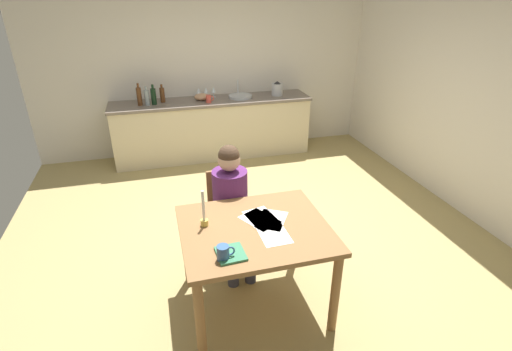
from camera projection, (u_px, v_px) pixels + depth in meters
name	position (u px, v px, depth m)	size (l,w,h in m)	color
ground_plane	(249.00, 232.00, 4.27)	(5.20, 5.20, 0.04)	tan
wall_back	(207.00, 68.00, 5.94)	(5.20, 0.12, 2.60)	silver
wall_right	(473.00, 99.00, 4.30)	(0.12, 5.20, 2.60)	silver
kitchen_counter	(213.00, 128.00, 6.00)	(3.01, 0.64, 0.90)	beige
dining_table	(255.00, 239.00, 3.00)	(1.13, 0.97, 0.76)	olive
chair_at_table	(229.00, 211.00, 3.69)	(0.41, 0.41, 0.88)	olive
person_seated	(232.00, 201.00, 3.48)	(0.33, 0.60, 1.19)	#592666
coffee_mug	(224.00, 253.00, 2.58)	(0.13, 0.08, 0.11)	#33598C
candlestick	(204.00, 216.00, 2.94)	(0.06, 0.06, 0.30)	gold
book_magazine	(231.00, 254.00, 2.64)	(0.19, 0.21, 0.02)	#387D57
paper_letter	(271.00, 220.00, 3.05)	(0.21, 0.30, 0.00)	white
paper_bill	(261.00, 217.00, 3.08)	(0.21, 0.30, 0.00)	white
paper_envelope	(274.00, 234.00, 2.87)	(0.21, 0.30, 0.00)	white
paper_receipt	(260.00, 219.00, 3.05)	(0.21, 0.30, 0.00)	white
sink_unit	(240.00, 96.00, 5.90)	(0.36, 0.36, 0.24)	#B2B7BC
bottle_oil	(139.00, 96.00, 5.47)	(0.07, 0.07, 0.31)	#593319
bottle_vinegar	(147.00, 97.00, 5.48)	(0.07, 0.07, 0.27)	#8C999E
bottle_wine_red	(154.00, 96.00, 5.52)	(0.08, 0.08, 0.29)	black
bottle_sauce	(162.00, 95.00, 5.63)	(0.07, 0.07, 0.26)	#593319
mixing_bowl	(201.00, 97.00, 5.77)	(0.21, 0.21, 0.10)	tan
stovetop_kettle	(277.00, 89.00, 6.01)	(0.18, 0.18, 0.22)	#B7BABF
wine_glass_near_sink	(214.00, 90.00, 5.90)	(0.07, 0.07, 0.15)	silver
wine_glass_by_kettle	(206.00, 90.00, 5.87)	(0.07, 0.07, 0.15)	silver
wine_glass_back_left	(199.00, 91.00, 5.85)	(0.07, 0.07, 0.15)	silver
teacup_on_counter	(209.00, 99.00, 5.64)	(0.12, 0.08, 0.11)	#D84C3F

